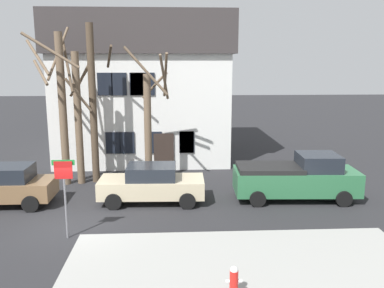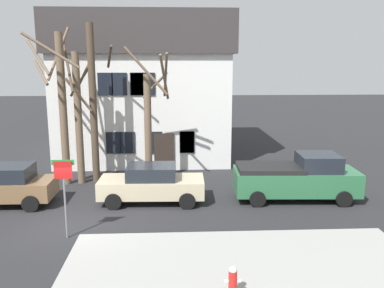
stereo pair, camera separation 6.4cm
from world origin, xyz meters
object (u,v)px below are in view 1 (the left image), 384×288
(tree_bare_near, at_px, (61,105))
(street_sign_pole, at_px, (64,184))
(tree_bare_end, at_px, (150,120))
(fire_hydrant, at_px, (234,279))
(pickup_truck_green, at_px, (297,178))
(building_main, at_px, (145,86))
(car_brown_wagon, at_px, (1,185))
(car_beige_sedan, at_px, (152,184))
(tree_bare_mid, at_px, (77,114))
(tree_bare_far, at_px, (92,101))

(tree_bare_near, bearing_deg, street_sign_pole, -75.69)
(tree_bare_end, distance_m, fire_hydrant, 11.00)
(tree_bare_end, bearing_deg, pickup_truck_green, -23.26)
(building_main, height_order, car_brown_wagon, building_main)
(tree_bare_end, height_order, car_beige_sedan, tree_bare_end)
(tree_bare_near, bearing_deg, tree_bare_end, 0.17)
(fire_hydrant, distance_m, street_sign_pole, 6.65)
(tree_bare_near, xyz_separation_m, car_brown_wagon, (-1.92, -2.86, -3.06))
(pickup_truck_green, xyz_separation_m, fire_hydrant, (-3.94, -7.55, -0.47))
(car_beige_sedan, distance_m, street_sign_pole, 4.64)
(tree_bare_end, relative_size, car_brown_wagon, 1.56)
(tree_bare_end, bearing_deg, building_main, 95.18)
(fire_hydrant, bearing_deg, car_brown_wagon, 139.39)
(tree_bare_end, distance_m, car_brown_wagon, 7.16)
(tree_bare_mid, bearing_deg, fire_hydrant, -60.07)
(car_beige_sedan, xyz_separation_m, street_sign_pole, (-2.76, -3.56, 1.11))
(tree_bare_end, relative_size, fire_hydrant, 8.81)
(tree_bare_end, height_order, street_sign_pole, tree_bare_end)
(tree_bare_mid, relative_size, fire_hydrant, 10.11)
(tree_bare_mid, distance_m, car_beige_sedan, 5.49)
(tree_bare_near, bearing_deg, tree_bare_mid, 17.67)
(tree_bare_far, bearing_deg, fire_hydrant, -63.43)
(building_main, bearing_deg, fire_hydrant, -79.47)
(tree_bare_far, xyz_separation_m, fire_hydrant, (5.39, -10.78, -3.57))
(car_beige_sedan, height_order, fire_hydrant, car_beige_sedan)
(tree_bare_mid, height_order, street_sign_pole, tree_bare_mid)
(tree_bare_end, height_order, car_brown_wagon, tree_bare_end)
(tree_bare_end, height_order, pickup_truck_green, tree_bare_end)
(car_brown_wagon, xyz_separation_m, pickup_truck_green, (12.66, 0.07, 0.10))
(building_main, distance_m, tree_bare_far, 6.81)
(fire_hydrant, bearing_deg, street_sign_pole, 142.66)
(building_main, bearing_deg, street_sign_pole, -98.41)
(car_brown_wagon, bearing_deg, car_beige_sedan, 0.20)
(street_sign_pole, bearing_deg, fire_hydrant, -37.34)
(building_main, relative_size, tree_bare_near, 1.43)
(car_brown_wagon, relative_size, street_sign_pole, 1.54)
(tree_bare_mid, xyz_separation_m, tree_bare_far, (0.69, 0.21, 0.59))
(building_main, relative_size, tree_bare_far, 1.35)
(car_beige_sedan, distance_m, pickup_truck_green, 6.35)
(tree_bare_end, relative_size, car_beige_sedan, 1.48)
(pickup_truck_green, bearing_deg, car_brown_wagon, -179.67)
(building_main, distance_m, tree_bare_mid, 7.31)
(pickup_truck_green, relative_size, street_sign_pole, 1.96)
(tree_bare_near, distance_m, tree_bare_far, 1.48)
(tree_bare_end, xyz_separation_m, car_brown_wagon, (-6.14, -2.88, -2.30))
(tree_bare_far, xyz_separation_m, car_brown_wagon, (-3.33, -3.31, -3.20))
(building_main, height_order, tree_bare_mid, building_main)
(tree_bare_mid, relative_size, tree_bare_far, 0.98)
(pickup_truck_green, bearing_deg, tree_bare_mid, 163.25)
(car_beige_sedan, relative_size, street_sign_pole, 1.63)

